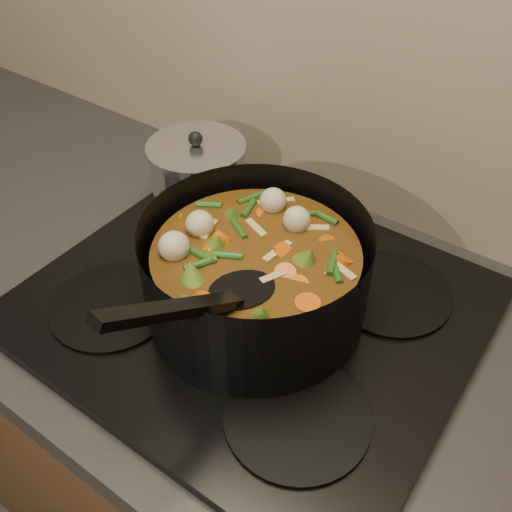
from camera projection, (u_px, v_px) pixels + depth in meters
The scene contains 4 objects.
counter at pixel (254, 462), 1.16m from camera, with size 2.64×0.64×0.91m.
stovetop at pixel (253, 304), 0.85m from camera, with size 0.62×0.54×0.03m.
stockpot at pixel (256, 276), 0.78m from camera, with size 0.39×0.46×0.23m.
saucepan at pixel (198, 174), 0.99m from camera, with size 0.17×0.17×0.14m.
Camera 1 is at (0.34, 1.46, 1.54)m, focal length 40.00 mm.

